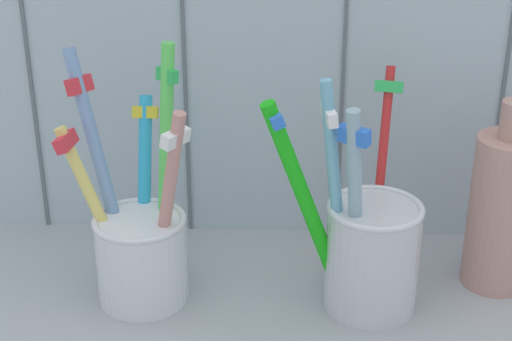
# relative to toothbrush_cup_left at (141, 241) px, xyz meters

# --- Properties ---
(counter_slab) EXTENTS (0.64, 0.22, 0.02)m
(counter_slab) POSITION_rel_toothbrush_cup_left_xyz_m (0.09, -0.00, -0.06)
(counter_slab) COLOR #9EA3A8
(counter_slab) RESTS_ON ground
(toothbrush_cup_left) EXTENTS (0.10, 0.10, 0.19)m
(toothbrush_cup_left) POSITION_rel_toothbrush_cup_left_xyz_m (0.00, 0.00, 0.00)
(toothbrush_cup_left) COLOR white
(toothbrush_cup_left) RESTS_ON counter_slab
(toothbrush_cup_right) EXTENTS (0.12, 0.11, 0.18)m
(toothbrush_cup_right) POSITION_rel_toothbrush_cup_left_xyz_m (0.17, -0.00, 0.00)
(toothbrush_cup_right) COLOR silver
(toothbrush_cup_right) RESTS_ON counter_slab
(ceramic_vase) EXTENTS (0.05, 0.05, 0.15)m
(ceramic_vase) POSITION_rel_toothbrush_cup_left_xyz_m (0.27, 0.03, 0.02)
(ceramic_vase) COLOR tan
(ceramic_vase) RESTS_ON counter_slab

